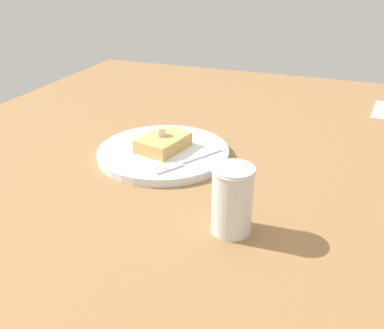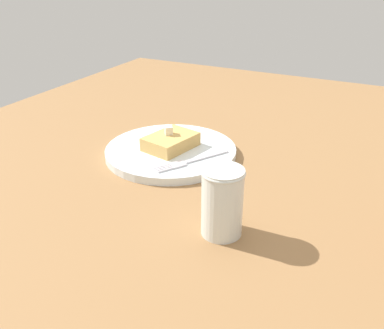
{
  "view_description": "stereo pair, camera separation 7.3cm",
  "coord_description": "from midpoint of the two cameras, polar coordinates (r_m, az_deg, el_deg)",
  "views": [
    {
      "loc": [
        -25.3,
        82.26,
        39.11
      ],
      "look_at": [
        -2.37,
        20.66,
        6.5
      ],
      "focal_mm": 40.0,
      "sensor_mm": 36.0,
      "label": 1
    },
    {
      "loc": [
        -32.02,
        79.33,
        39.11
      ],
      "look_at": [
        -2.37,
        20.66,
        6.5
      ],
      "focal_mm": 40.0,
      "sensor_mm": 36.0,
      "label": 2
    }
  ],
  "objects": [
    {
      "name": "syrup_jar",
      "position": [
        0.62,
        7.46,
        -5.39
      ],
      "size": [
        6.28,
        6.28,
        10.43
      ],
      "color": "#3B1208",
      "rests_on": "table_surface"
    },
    {
      "name": "fork",
      "position": [
        0.8,
        2.12,
        0.32
      ],
      "size": [
        9.49,
        14.44,
        0.36
      ],
      "color": "silver",
      "rests_on": "plate"
    },
    {
      "name": "toast_slice_center",
      "position": [
        0.86,
        -0.44,
        3.01
      ],
      "size": [
        9.44,
        11.53,
        2.7
      ],
      "primitive_type": "cube",
      "rotation": [
        0.0,
        0.0,
        -0.22
      ],
      "color": "tan",
      "rests_on": "plate"
    },
    {
      "name": "plate",
      "position": [
        0.87,
        -0.43,
        1.8
      ],
      "size": [
        26.55,
        26.55,
        1.59
      ],
      "color": "white",
      "rests_on": "table_surface"
    },
    {
      "name": "table_surface",
      "position": [
        0.94,
        6.65,
        2.23
      ],
      "size": [
        125.79,
        125.79,
        2.0
      ],
      "primitive_type": "cube",
      "color": "olive",
      "rests_on": "ground"
    },
    {
      "name": "butter_pat_primary",
      "position": [
        0.86,
        -0.69,
        4.54
      ],
      "size": [
        2.23,
        2.25,
        1.67
      ],
      "primitive_type": "cube",
      "rotation": [
        0.0,
        0.0,
        2.26
      ],
      "color": "#F7EAC9",
      "rests_on": "toast_slice_center"
    }
  ]
}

